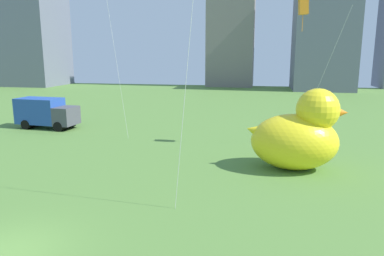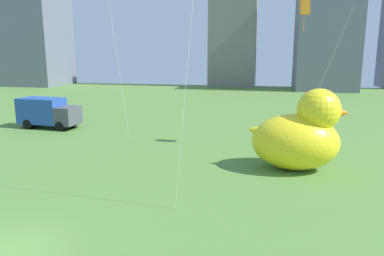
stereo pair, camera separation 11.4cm
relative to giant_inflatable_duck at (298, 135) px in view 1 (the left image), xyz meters
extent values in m
plane|color=#568239|center=(-11.12, -12.09, -2.14)|extent=(140.00, 140.00, 0.00)
ellipsoid|color=yellow|center=(-0.21, 0.00, -0.42)|extent=(5.26, 3.89, 3.43)
sphere|color=yellow|center=(1.05, 0.00, 1.61)|extent=(2.56, 2.56, 2.56)
cone|color=orange|center=(2.20, 0.00, 1.48)|extent=(1.15, 1.15, 1.15)
cone|color=yellow|center=(-2.50, 0.00, 0.15)|extent=(1.57, 1.37, 1.65)
cube|color=#264CA5|center=(-23.01, 8.64, -0.49)|extent=(4.32, 2.66, 2.40)
cube|color=#4C4C56|center=(-20.15, 8.38, -0.85)|extent=(1.81, 2.44, 1.68)
cylinder|color=black|center=(-20.35, 8.40, -1.69)|extent=(1.11, 2.47, 0.90)
cylinder|color=black|center=(-23.87, 8.72, -1.69)|extent=(1.11, 2.47, 0.90)
cube|color=slate|center=(-51.12, 51.49, 10.84)|extent=(11.18, 11.92, 25.96)
cube|color=gray|center=(-9.12, 57.87, 14.33)|extent=(9.66, 8.73, 32.94)
cube|color=slate|center=(8.88, 52.51, 9.39)|extent=(11.03, 11.36, 23.07)
cylinder|color=silver|center=(2.10, 6.46, 2.99)|extent=(2.87, 3.52, 10.26)
cube|color=orange|center=(0.35, 5.03, 8.12)|extent=(0.75, 0.69, 1.14)
cylinder|color=orange|center=(0.35, 5.03, 7.22)|extent=(0.04, 0.04, 1.60)
cylinder|color=silver|center=(-14.26, 5.66, 7.33)|extent=(2.22, 0.37, 18.93)
camera|label=1|loc=(-2.29, -22.87, 4.98)|focal=34.59mm
camera|label=2|loc=(-2.17, -22.84, 4.98)|focal=34.59mm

